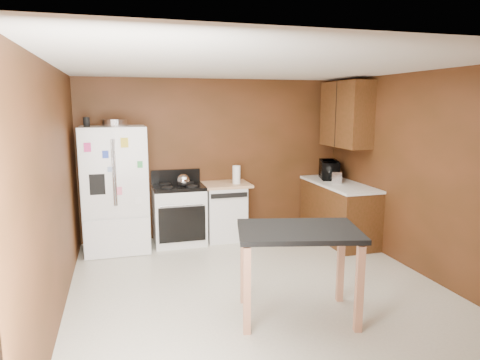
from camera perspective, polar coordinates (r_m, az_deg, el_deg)
name	(u,v)px	position (r m, az deg, el deg)	size (l,w,h in m)	color
floor	(258,288)	(5.10, 2.43, -14.25)	(4.50, 4.50, 0.00)	beige
ceiling	(260,66)	(4.67, 2.66, 14.95)	(4.50, 4.50, 0.00)	white
wall_back	(215,158)	(6.88, -3.38, 2.91)	(4.20, 4.20, 0.00)	#562B16
wall_front	(375,246)	(2.75, 17.61, -8.37)	(4.20, 4.20, 0.00)	#562B16
wall_left	(54,193)	(4.54, -23.51, -1.58)	(4.50, 4.50, 0.00)	#562B16
wall_right	(420,174)	(5.74, 22.85, 0.74)	(4.50, 4.50, 0.00)	#562B16
roasting_pan	(115,123)	(6.32, -16.37, 7.35)	(0.39, 0.39, 0.10)	silver
pen_cup	(86,122)	(6.24, -19.79, 7.29)	(0.09, 0.09, 0.13)	black
kettle	(183,180)	(6.37, -7.57, -0.05)	(0.19, 0.19, 0.19)	silver
paper_towel	(236,175)	(6.61, -0.48, 0.71)	(0.12, 0.12, 0.28)	white
green_canister	(236,179)	(6.74, -0.57, 0.10)	(0.09, 0.09, 0.10)	#399455
toaster	(336,177)	(6.83, 12.74, 0.42)	(0.15, 0.24, 0.18)	silver
microwave	(329,170)	(7.15, 11.79, 1.26)	(0.50, 0.34, 0.27)	black
refrigerator	(116,189)	(6.39, -16.27, -1.19)	(0.90, 0.80, 1.80)	white
gas_range	(179,213)	(6.60, -8.14, -4.44)	(0.76, 0.68, 1.10)	white
dishwasher	(224,211)	(6.76, -2.09, -4.10)	(0.78, 0.63, 0.89)	white
right_cabinets	(340,182)	(6.87, 13.25, -0.24)	(0.63, 1.58, 2.45)	#5C2E19
island	(298,243)	(4.26, 7.78, -8.31)	(1.32, 1.03, 0.91)	black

